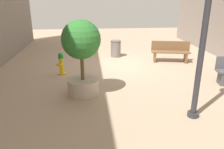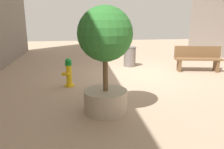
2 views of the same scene
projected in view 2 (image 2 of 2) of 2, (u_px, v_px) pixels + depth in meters
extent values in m
plane|color=tan|center=(137.00, 74.00, 8.24)|extent=(23.40, 23.40, 0.00)
cylinder|color=gold|center=(70.00, 85.00, 6.80)|extent=(0.29, 0.29, 0.05)
cylinder|color=gold|center=(69.00, 75.00, 6.72)|extent=(0.17, 0.17, 0.60)
cylinder|color=#198C33|center=(68.00, 64.00, 6.63)|extent=(0.21, 0.21, 0.06)
sphere|color=#198C33|center=(68.00, 61.00, 6.61)|extent=(0.20, 0.20, 0.20)
cylinder|color=gold|center=(68.00, 74.00, 6.57)|extent=(0.10, 0.14, 0.08)
cylinder|color=gold|center=(70.00, 72.00, 6.82)|extent=(0.10, 0.14, 0.08)
cylinder|color=gold|center=(64.00, 74.00, 6.71)|extent=(0.16, 0.13, 0.10)
cube|color=brown|center=(216.00, 66.00, 8.53)|extent=(0.18, 0.41, 0.45)
cube|color=brown|center=(179.00, 65.00, 8.62)|extent=(0.18, 0.41, 0.45)
cube|color=brown|center=(198.00, 59.00, 8.51)|extent=(1.80, 0.80, 0.06)
cube|color=brown|center=(197.00, 52.00, 8.63)|extent=(1.72, 0.42, 0.44)
cylinder|color=tan|center=(106.00, 101.00, 4.96)|extent=(0.96, 0.96, 0.49)
cylinder|color=brown|center=(105.00, 71.00, 4.78)|extent=(0.11, 0.11, 0.88)
sphere|color=#2D722D|center=(105.00, 34.00, 4.58)|extent=(1.15, 1.15, 1.15)
cylinder|color=slate|center=(130.00, 57.00, 9.39)|extent=(0.50, 0.50, 0.78)
cylinder|color=#5B5551|center=(130.00, 47.00, 9.28)|extent=(0.52, 0.52, 0.04)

